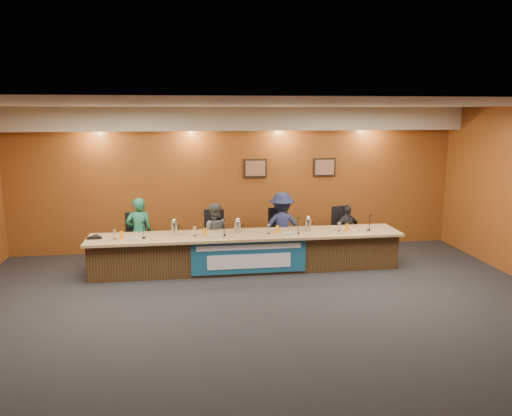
{
  "coord_description": "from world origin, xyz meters",
  "views": [
    {
      "loc": [
        -1.17,
        -7.07,
        3.11
      ],
      "look_at": [
        0.23,
        2.66,
        1.2
      ],
      "focal_mm": 35.0,
      "sensor_mm": 36.0,
      "label": 1
    }
  ],
  "objects_px": {
    "speakerphone": "(95,237)",
    "office_chair_c": "(281,237)",
    "panelist_d": "(347,231)",
    "panelist_c": "(282,227)",
    "office_chair_a": "(140,242)",
    "carafe_right": "(308,225)",
    "panelist_a": "(139,232)",
    "panelist_b": "(214,233)",
    "carafe_mid": "(238,227)",
    "banner": "(249,257)",
    "carafe_left": "(174,229)",
    "dais_body": "(246,253)",
    "office_chair_d": "(345,234)",
    "office_chair_b": "(214,239)"
  },
  "relations": [
    {
      "from": "carafe_left",
      "to": "speakerphone",
      "type": "height_order",
      "value": "carafe_left"
    },
    {
      "from": "carafe_left",
      "to": "carafe_right",
      "type": "height_order",
      "value": "carafe_left"
    },
    {
      "from": "dais_body",
      "to": "office_chair_d",
      "type": "height_order",
      "value": "dais_body"
    },
    {
      "from": "panelist_a",
      "to": "carafe_right",
      "type": "xyz_separation_m",
      "value": [
        3.35,
        -0.59,
        0.17
      ]
    },
    {
      "from": "panelist_b",
      "to": "panelist_a",
      "type": "bearing_deg",
      "value": 7.19
    },
    {
      "from": "office_chair_b",
      "to": "carafe_mid",
      "type": "relative_size",
      "value": 2.04
    },
    {
      "from": "panelist_a",
      "to": "carafe_mid",
      "type": "bearing_deg",
      "value": 152.74
    },
    {
      "from": "banner",
      "to": "panelist_d",
      "type": "relative_size",
      "value": 1.91
    },
    {
      "from": "office_chair_a",
      "to": "speakerphone",
      "type": "xyz_separation_m",
      "value": [
        -0.76,
        -0.68,
        0.3
      ]
    },
    {
      "from": "office_chair_b",
      "to": "speakerphone",
      "type": "distance_m",
      "value": 2.39
    },
    {
      "from": "office_chair_a",
      "to": "carafe_right",
      "type": "xyz_separation_m",
      "value": [
        3.35,
        -0.69,
        0.4
      ]
    },
    {
      "from": "dais_body",
      "to": "office_chair_d",
      "type": "distance_m",
      "value": 2.34
    },
    {
      "from": "office_chair_c",
      "to": "carafe_left",
      "type": "height_order",
      "value": "carafe_left"
    },
    {
      "from": "panelist_a",
      "to": "office_chair_a",
      "type": "distance_m",
      "value": 0.25
    },
    {
      "from": "carafe_right",
      "to": "speakerphone",
      "type": "xyz_separation_m",
      "value": [
        -4.11,
        0.01,
        -0.1
      ]
    },
    {
      "from": "panelist_c",
      "to": "speakerphone",
      "type": "xyz_separation_m",
      "value": [
        -3.69,
        -0.58,
        0.05
      ]
    },
    {
      "from": "office_chair_c",
      "to": "speakerphone",
      "type": "height_order",
      "value": "speakerphone"
    },
    {
      "from": "panelist_a",
      "to": "office_chair_a",
      "type": "bearing_deg",
      "value": -102.49
    },
    {
      "from": "office_chair_d",
      "to": "speakerphone",
      "type": "relative_size",
      "value": 1.5
    },
    {
      "from": "office_chair_c",
      "to": "carafe_right",
      "type": "bearing_deg",
      "value": -65.24
    },
    {
      "from": "carafe_mid",
      "to": "panelist_c",
      "type": "bearing_deg",
      "value": 27.53
    },
    {
      "from": "panelist_c",
      "to": "office_chair_b",
      "type": "xyz_separation_m",
      "value": [
        -1.42,
        0.1,
        -0.25
      ]
    },
    {
      "from": "dais_body",
      "to": "carafe_left",
      "type": "xyz_separation_m",
      "value": [
        -1.4,
        0.01,
        0.53
      ]
    },
    {
      "from": "office_chair_a",
      "to": "speakerphone",
      "type": "bearing_deg",
      "value": -163.22
    },
    {
      "from": "carafe_mid",
      "to": "speakerphone",
      "type": "relative_size",
      "value": 0.74
    },
    {
      "from": "office_chair_d",
      "to": "carafe_mid",
      "type": "distance_m",
      "value": 2.52
    },
    {
      "from": "banner",
      "to": "office_chair_a",
      "type": "relative_size",
      "value": 4.58
    },
    {
      "from": "dais_body",
      "to": "carafe_left",
      "type": "bearing_deg",
      "value": 179.54
    },
    {
      "from": "panelist_c",
      "to": "carafe_mid",
      "type": "height_order",
      "value": "panelist_c"
    },
    {
      "from": "banner",
      "to": "carafe_mid",
      "type": "distance_m",
      "value": 0.69
    },
    {
      "from": "panelist_d",
      "to": "office_chair_b",
      "type": "distance_m",
      "value": 2.85
    },
    {
      "from": "panelist_d",
      "to": "panelist_c",
      "type": "bearing_deg",
      "value": -17.29
    },
    {
      "from": "speakerphone",
      "to": "office_chair_c",
      "type": "bearing_deg",
      "value": 10.41
    },
    {
      "from": "panelist_c",
      "to": "carafe_left",
      "type": "bearing_deg",
      "value": 14.67
    },
    {
      "from": "panelist_d",
      "to": "office_chair_d",
      "type": "relative_size",
      "value": 2.4
    },
    {
      "from": "panelist_d",
      "to": "carafe_mid",
      "type": "height_order",
      "value": "panelist_d"
    },
    {
      "from": "panelist_b",
      "to": "panelist_c",
      "type": "relative_size",
      "value": 0.87
    },
    {
      "from": "office_chair_d",
      "to": "speakerphone",
      "type": "bearing_deg",
      "value": 171.55
    },
    {
      "from": "carafe_left",
      "to": "speakerphone",
      "type": "distance_m",
      "value": 1.48
    },
    {
      "from": "panelist_a",
      "to": "panelist_b",
      "type": "relative_size",
      "value": 1.12
    },
    {
      "from": "panelist_b",
      "to": "office_chair_a",
      "type": "xyz_separation_m",
      "value": [
        -1.51,
        0.1,
        -0.15
      ]
    },
    {
      "from": "office_chair_c",
      "to": "panelist_c",
      "type": "bearing_deg",
      "value": -96.7
    },
    {
      "from": "panelist_b",
      "to": "carafe_mid",
      "type": "relative_size",
      "value": 5.37
    },
    {
      "from": "banner",
      "to": "panelist_a",
      "type": "relative_size",
      "value": 1.55
    },
    {
      "from": "office_chair_d",
      "to": "carafe_mid",
      "type": "bearing_deg",
      "value": 178.25
    },
    {
      "from": "carafe_mid",
      "to": "speakerphone",
      "type": "xyz_separation_m",
      "value": [
        -2.71,
        -0.07,
        -0.09
      ]
    },
    {
      "from": "dais_body",
      "to": "carafe_left",
      "type": "height_order",
      "value": "carafe_left"
    },
    {
      "from": "office_chair_a",
      "to": "office_chair_d",
      "type": "height_order",
      "value": "same"
    },
    {
      "from": "panelist_c",
      "to": "office_chair_c",
      "type": "relative_size",
      "value": 3.03
    },
    {
      "from": "panelist_c",
      "to": "office_chair_c",
      "type": "bearing_deg",
      "value": -89.08
    }
  ]
}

